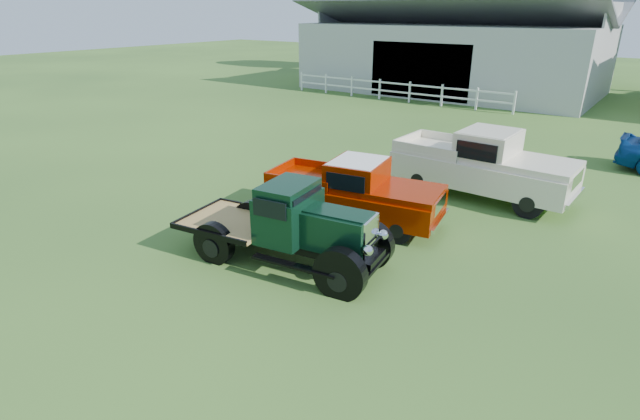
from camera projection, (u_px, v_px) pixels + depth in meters
The scene contains 7 objects.
ground at pixel (279, 271), 10.54m from camera, with size 120.00×120.00×0.00m, color #355723.
shed_left at pixel (453, 47), 32.78m from camera, with size 18.80×10.20×5.60m, color #9F9E98, non-canonical shape.
fence_rail at pixel (394, 91), 29.66m from camera, with size 14.20×0.16×1.20m, color white, non-canonical shape.
tree_a at pixel (366, 7), 43.10m from camera, with size 6.30×6.30×10.50m, color #193B15, non-canonical shape.
vintage_flatbed at pixel (285, 223), 10.59m from camera, with size 4.62×1.83×1.83m, color black, non-canonical shape.
red_pickup at pixel (354, 191), 12.71m from camera, with size 4.60×1.77×1.68m, color #901B00, non-canonical shape.
white_pickup at pixel (482, 164), 14.44m from camera, with size 5.25×2.04×1.93m, color beige, non-canonical shape.
Camera 1 is at (6.16, -6.99, 5.16)m, focal length 28.00 mm.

